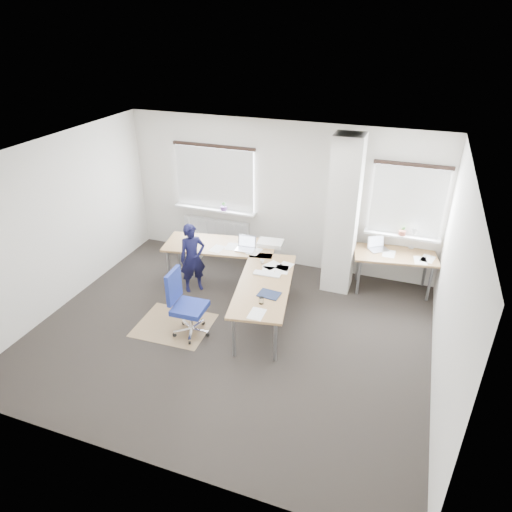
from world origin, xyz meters
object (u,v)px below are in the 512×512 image
(task_chair, at_px, (188,317))
(person, at_px, (193,258))
(desk_main, at_px, (243,264))
(desk_side, at_px, (395,256))

(task_chair, distance_m, person, 1.34)
(desk_main, xyz_separation_m, person, (-0.95, -0.00, -0.06))
(desk_side, height_order, task_chair, desk_side)
(person, bearing_deg, desk_main, -43.01)
(task_chair, xyz_separation_m, person, (-0.50, 1.20, 0.33))
(desk_main, bearing_deg, desk_side, 16.40)
(person, bearing_deg, task_chair, -110.62)
(desk_main, distance_m, person, 0.96)
(desk_main, bearing_deg, task_chair, -120.64)
(desk_main, relative_size, desk_side, 1.88)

